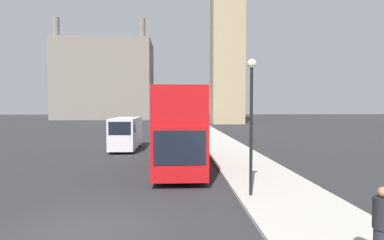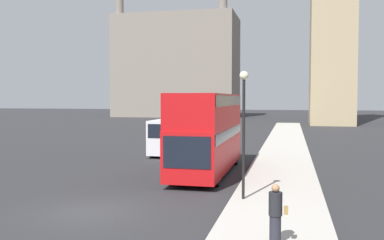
% 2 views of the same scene
% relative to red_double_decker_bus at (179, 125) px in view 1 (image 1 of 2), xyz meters
% --- Properties ---
extents(ground_plane, '(300.00, 300.00, 0.00)m').
position_rel_red_double_decker_bus_xyz_m(ground_plane, '(-2.78, -9.21, -2.53)').
color(ground_plane, '#28282B').
extents(sidewalk_strip, '(3.81, 120.00, 0.15)m').
position_rel_red_double_decker_bus_xyz_m(sidewalk_strip, '(4.13, -9.21, -2.45)').
color(sidewalk_strip, '#ADA89E').
rests_on(sidewalk_strip, ground_plane).
extents(building_block_distant, '(28.39, 15.30, 29.04)m').
position_rel_red_double_decker_bus_xyz_m(building_block_distant, '(-22.20, 75.88, 9.42)').
color(building_block_distant, slate).
rests_on(building_block_distant, ground_plane).
extents(red_double_decker_bus, '(2.60, 10.15, 4.55)m').
position_rel_red_double_decker_bus_xyz_m(red_double_decker_bus, '(0.00, 0.00, 0.00)').
color(red_double_decker_bus, '#B71114').
rests_on(red_double_decker_bus, ground_plane).
extents(white_van, '(2.00, 5.83, 2.70)m').
position_rel_red_double_decker_bus_xyz_m(white_van, '(-4.41, 7.53, -1.09)').
color(white_van, silver).
rests_on(white_van, ground_plane).
extents(pedestrian, '(0.54, 0.38, 1.73)m').
position_rel_red_double_decker_bus_xyz_m(pedestrian, '(4.25, -11.79, -1.52)').
color(pedestrian, '#23232D').
rests_on(pedestrian, sidewalk_strip).
extents(street_lamp, '(0.36, 0.36, 5.26)m').
position_rel_red_double_decker_bus_xyz_m(street_lamp, '(2.75, -6.46, 1.12)').
color(street_lamp, black).
rests_on(street_lamp, sidewalk_strip).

